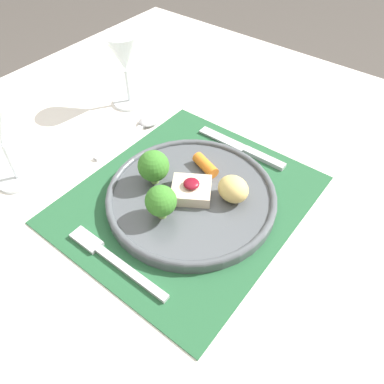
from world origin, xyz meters
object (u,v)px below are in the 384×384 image
Objects in this scene: fork at (111,258)px; spoon at (141,127)px; dinner_plate at (190,193)px; knife at (247,150)px; wine_glass_near at (124,57)px.

spoon reaches higher than fork.
dinner_plate is 1.51× the size of fork.
spoon is (-0.07, 0.21, -0.00)m from knife.
knife is (0.17, -0.01, -0.01)m from dinner_plate.
dinner_plate is at bearing -4.59° from fork.
knife is at bearing -75.14° from spoon.
dinner_plate reaches higher than spoon.
fork is at bearing -148.05° from spoon.
wine_glass_near is (-0.01, 0.30, 0.10)m from knife.
wine_glass_near reaches higher than knife.
spoon is 0.15m from wine_glass_near.
dinner_plate is 1.51× the size of knife.
spoon reaches higher than knife.
wine_glass_near is at bearing 53.78° from spoon.
fork is 0.43m from wine_glass_near.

